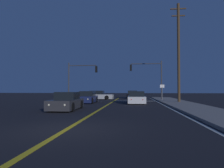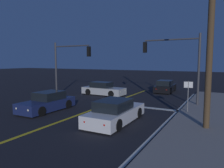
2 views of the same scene
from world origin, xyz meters
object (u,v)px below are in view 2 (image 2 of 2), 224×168
Objects in this scene: car_following_oncoming_black at (165,87)px; utility_pole_right at (212,13)px; car_far_approaching_white at (115,112)px; traffic_signal_near_right at (177,58)px; car_parked_curb_silver at (103,89)px; car_distant_tail_navy at (47,102)px; street_sign_corner at (188,92)px; traffic_signal_far_left at (68,60)px.

utility_pole_right is (5.29, -12.61, 5.26)m from car_following_oncoming_black.
car_far_approaching_white is 7.83m from traffic_signal_near_right.
car_parked_curb_silver and car_distant_tail_navy have the same top height.
street_sign_corner reaches higher than car_distant_tail_navy.
car_following_oncoming_black and car_parked_curb_silver have the same top height.
traffic_signal_near_right is 2.55× the size of street_sign_corner.
utility_pole_right is (2.77, -5.98, 2.05)m from traffic_signal_near_right.
street_sign_corner is (11.25, -1.40, -2.08)m from traffic_signal_far_left.
car_following_oncoming_black is at bearing 47.48° from traffic_signal_far_left.
street_sign_corner is at bearing 66.43° from car_parked_curb_silver.
traffic_signal_far_left reaches higher than car_distant_tail_navy.
traffic_signal_far_left is 11.53m from street_sign_corner.
car_following_oncoming_black is 0.95× the size of car_parked_curb_silver.
traffic_signal_near_right reaches higher than car_distant_tail_navy.
traffic_signal_near_right is at bearing 114.85° from utility_pole_right.
utility_pole_right is at bearing 10.01° from car_far_approaching_white.
traffic_signal_near_right reaches higher than car_far_approaching_white.
traffic_signal_far_left reaches higher than street_sign_corner.
car_following_oncoming_black is at bearing 112.75° from utility_pole_right.
street_sign_corner reaches higher than car_far_approaching_white.
utility_pole_right is (4.76, 0.87, 5.26)m from car_far_approaching_white.
car_distant_tail_navy is 0.38× the size of utility_pole_right.
car_distant_tail_navy is (-5.60, 0.33, -0.00)m from car_far_approaching_white.
traffic_signal_near_right reaches higher than street_sign_corner.
street_sign_corner is (9.06, -4.26, 0.91)m from car_parked_curb_silver.
traffic_signal_near_right is (2.52, -6.63, 3.21)m from car_following_oncoming_black.
traffic_signal_far_left is at bearing 160.08° from utility_pole_right.
car_distant_tail_navy is at bearing -157.38° from street_sign_corner.
traffic_signal_far_left is 2.41× the size of street_sign_corner.
utility_pole_right reaches higher than car_far_approaching_white.
utility_pole_right reaches higher than car_following_oncoming_black.
utility_pole_right reaches higher than car_parked_curb_silver.
car_far_approaching_white is 0.89× the size of traffic_signal_far_left.
car_following_oncoming_black is 14.65m from utility_pole_right.
car_following_oncoming_black is at bearing 91.84° from car_far_approaching_white.
utility_pole_right is at bearing -177.02° from car_distant_tail_navy.
car_parked_curb_silver is at bearing -137.55° from car_following_oncoming_black.
traffic_signal_far_left is at bearing -35.85° from car_parked_curb_silver.
car_following_oncoming_black is 0.91× the size of car_far_approaching_white.
car_parked_curb_silver is at bearing 154.82° from street_sign_corner.
car_distant_tail_navy is 1.94× the size of street_sign_corner.
car_following_oncoming_black is 0.77× the size of traffic_signal_near_right.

